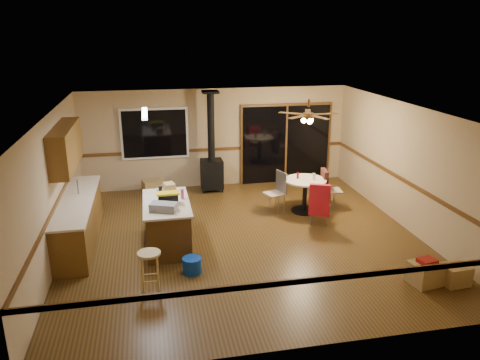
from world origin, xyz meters
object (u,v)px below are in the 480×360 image
object	(u,v)px
box_corner_a	(426,273)
blue_bucket	(192,265)
bar_stool	(150,271)
chair_left	(278,187)
box_corner_b	(455,274)
toolbox_grey	(164,207)
wood_stove	(212,164)
chair_near	(320,200)
kitchen_island	(167,223)
toolbox_black	(168,199)
chair_right	(325,185)
dining_table	(305,190)
box_under_window	(153,188)

from	to	relation	value
box_corner_a	blue_bucket	bearing A→B (deg)	163.39
bar_stool	blue_bucket	size ratio (longest dim) A/B	2.02
chair_left	box_corner_b	world-z (taller)	chair_left
toolbox_grey	bar_stool	xyz separation A→B (m)	(-0.30, -1.18, -0.64)
wood_stove	blue_bucket	size ratio (longest dim) A/B	7.54
chair_near	box_corner_a	size ratio (longest dim) A/B	1.41
chair_left	chair_near	distance (m)	1.18
kitchen_island	chair_near	xyz separation A→B (m)	(3.22, 0.30, 0.14)
toolbox_grey	chair_near	size ratio (longest dim) A/B	0.68
chair_left	toolbox_grey	bearing A→B (deg)	-146.39
chair_near	wood_stove	bearing A→B (deg)	124.97
chair_near	chair_left	bearing A→B (deg)	122.06
toolbox_black	box_corner_a	distance (m)	4.70
wood_stove	toolbox_black	distance (m)	3.44
bar_stool	chair_near	world-z (taller)	chair_near
chair_right	box_corner_b	bearing A→B (deg)	-76.41
dining_table	box_corner_a	size ratio (longest dim) A/B	1.93
toolbox_black	chair_left	xyz separation A→B (m)	(2.56, 1.44, -0.41)
box_corner_a	chair_left	bearing A→B (deg)	112.87
wood_stove	blue_bucket	distance (m)	4.39
blue_bucket	box_corner_a	distance (m)	3.93
dining_table	box_under_window	size ratio (longest dim) A/B	1.96
toolbox_grey	box_corner_b	bearing A→B (deg)	-22.79
dining_table	toolbox_black	bearing A→B (deg)	-157.55
blue_bucket	chair_right	size ratio (longest dim) A/B	0.48
blue_bucket	box_corner_b	size ratio (longest dim) A/B	0.80
toolbox_grey	chair_near	xyz separation A→B (m)	(3.28, 0.76, -0.38)
chair_near	chair_right	distance (m)	1.07
toolbox_black	box_corner_a	size ratio (longest dim) A/B	0.74
chair_left	toolbox_black	bearing A→B (deg)	-150.64
box_corner_a	kitchen_island	bearing A→B (deg)	150.68
kitchen_island	chair_left	bearing A→B (deg)	26.71
box_under_window	box_corner_a	world-z (taller)	box_under_window
wood_stove	chair_right	xyz separation A→B (m)	(2.41, -1.80, -0.13)
chair_near	box_corner_b	distance (m)	3.08
wood_stove	box_under_window	xyz separation A→B (m)	(-1.53, -0.06, -0.53)
kitchen_island	box_corner_a	xyz separation A→B (m)	(4.12, -2.31, -0.26)
kitchen_island	box_corner_a	distance (m)	4.73
dining_table	chair_left	xyz separation A→B (m)	(-0.60, 0.13, 0.06)
toolbox_grey	box_corner_a	size ratio (longest dim) A/B	0.96
chair_right	box_under_window	distance (m)	4.33
toolbox_black	bar_stool	bearing A→B (deg)	-104.66
box_corner_b	wood_stove	bearing A→B (deg)	121.11
wood_stove	toolbox_grey	bearing A→B (deg)	-111.20
toolbox_grey	bar_stool	world-z (taller)	toolbox_grey
chair_near	blue_bucket	bearing A→B (deg)	-152.48
dining_table	box_corner_b	bearing A→B (deg)	-68.61
wood_stove	bar_stool	xyz separation A→B (m)	(-1.66, -4.69, -0.39)
toolbox_grey	box_under_window	xyz separation A→B (m)	(-0.16, 3.45, -0.78)
kitchen_island	blue_bucket	size ratio (longest dim) A/B	5.02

